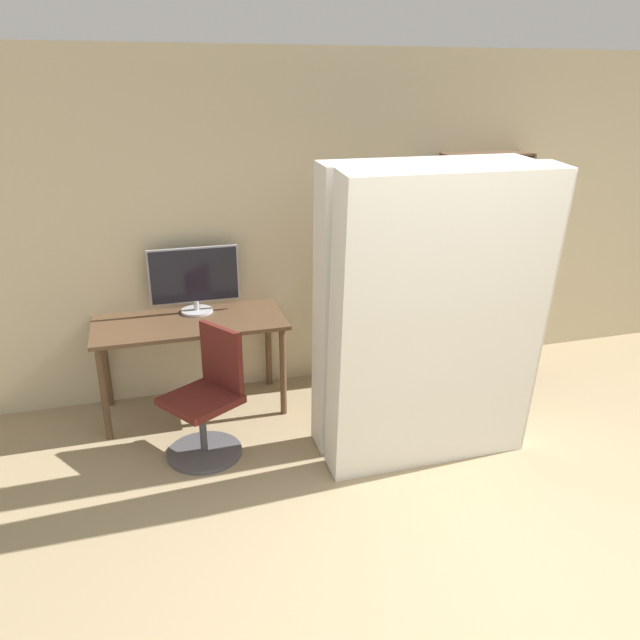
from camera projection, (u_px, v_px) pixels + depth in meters
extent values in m
plane|color=#9E8966|center=(555.00, 629.00, 2.97)|extent=(16.00, 16.00, 0.00)
cube|color=#C6B793|center=(352.00, 222.00, 5.20)|extent=(8.00, 0.06, 2.70)
cube|color=brown|center=(190.00, 323.00, 4.72)|extent=(1.43, 0.66, 0.03)
cylinder|color=brown|center=(104.00, 394.00, 4.44)|extent=(0.05, 0.05, 0.72)
cylinder|color=brown|center=(283.00, 372.00, 4.79)|extent=(0.05, 0.05, 0.72)
cylinder|color=brown|center=(106.00, 364.00, 4.92)|extent=(0.05, 0.05, 0.72)
cylinder|color=brown|center=(268.00, 345.00, 5.27)|extent=(0.05, 0.05, 0.72)
cylinder|color=#B7B7BC|center=(197.00, 311.00, 4.90)|extent=(0.25, 0.25, 0.02)
cylinder|color=#B7B7BC|center=(196.00, 305.00, 4.88)|extent=(0.04, 0.04, 0.08)
cube|color=#B7B7BC|center=(194.00, 275.00, 4.80)|extent=(0.69, 0.02, 0.43)
cube|color=black|center=(194.00, 275.00, 4.79)|extent=(0.66, 0.03, 0.41)
cylinder|color=#4C4C51|center=(205.00, 452.00, 4.36)|extent=(0.52, 0.52, 0.03)
cylinder|color=#4C4C51|center=(203.00, 427.00, 4.29)|extent=(0.05, 0.05, 0.37)
cube|color=#591E19|center=(201.00, 400.00, 4.22)|extent=(0.61, 0.61, 0.05)
cube|color=#591E19|center=(221.00, 357.00, 4.27)|extent=(0.24, 0.36, 0.45)
cube|color=brown|center=(440.00, 267.00, 5.39)|extent=(0.02, 0.27, 1.89)
cube|color=brown|center=(514.00, 260.00, 5.59)|extent=(0.02, 0.27, 1.89)
cube|color=brown|center=(471.00, 260.00, 5.60)|extent=(0.75, 0.02, 1.89)
cube|color=brown|center=(469.00, 360.00, 5.82)|extent=(0.71, 0.24, 0.02)
cube|color=brown|center=(472.00, 329.00, 5.71)|extent=(0.71, 0.24, 0.02)
cube|color=brown|center=(475.00, 297.00, 5.60)|extent=(0.71, 0.24, 0.02)
cube|color=brown|center=(478.00, 264.00, 5.49)|extent=(0.71, 0.24, 0.02)
cube|color=brown|center=(481.00, 229.00, 5.38)|extent=(0.71, 0.24, 0.02)
cube|color=brown|center=(484.00, 192.00, 5.27)|extent=(0.71, 0.24, 0.02)
cube|color=brown|center=(488.00, 154.00, 5.16)|extent=(0.71, 0.24, 0.02)
cube|color=silver|center=(437.00, 350.00, 5.70)|extent=(0.03, 0.16, 0.26)
cube|color=#1E4C9E|center=(440.00, 351.00, 5.72)|extent=(0.02, 0.17, 0.22)
cube|color=teal|center=(445.00, 352.00, 5.71)|extent=(0.03, 0.20, 0.23)
cube|color=orange|center=(450.00, 353.00, 5.70)|extent=(0.03, 0.16, 0.20)
cube|color=teal|center=(451.00, 349.00, 5.75)|extent=(0.02, 0.15, 0.25)
cube|color=#7A2D84|center=(455.00, 351.00, 5.73)|extent=(0.02, 0.14, 0.23)
cube|color=gold|center=(458.00, 349.00, 5.75)|extent=(0.03, 0.16, 0.23)
cube|color=red|center=(464.00, 350.00, 5.72)|extent=(0.03, 0.16, 0.24)
cube|color=#1E4C9E|center=(440.00, 323.00, 5.59)|extent=(0.03, 0.20, 0.18)
cube|color=gold|center=(443.00, 320.00, 5.60)|extent=(0.04, 0.20, 0.22)
cube|color=brown|center=(450.00, 319.00, 5.57)|extent=(0.03, 0.17, 0.26)
cube|color=#232328|center=(450.00, 319.00, 5.63)|extent=(0.02, 0.14, 0.22)
cube|color=orange|center=(454.00, 316.00, 5.64)|extent=(0.04, 0.14, 0.26)
cube|color=#7A2D84|center=(459.00, 317.00, 5.65)|extent=(0.04, 0.15, 0.24)
cube|color=#7A2D84|center=(464.00, 316.00, 5.64)|extent=(0.03, 0.13, 0.27)
cube|color=#287A38|center=(441.00, 285.00, 5.49)|extent=(0.03, 0.15, 0.26)
cube|color=#232328|center=(448.00, 287.00, 5.46)|extent=(0.03, 0.15, 0.23)
cube|color=silver|center=(453.00, 287.00, 5.46)|extent=(0.04, 0.15, 0.24)
cube|color=#1E4C9E|center=(455.00, 285.00, 5.51)|extent=(0.02, 0.17, 0.25)
cube|color=red|center=(445.00, 255.00, 5.36)|extent=(0.03, 0.20, 0.19)
cube|color=#232328|center=(447.00, 251.00, 5.40)|extent=(0.04, 0.16, 0.24)
cube|color=#232328|center=(454.00, 252.00, 5.36)|extent=(0.02, 0.18, 0.24)
cube|color=#1E4C9E|center=(456.00, 249.00, 5.41)|extent=(0.03, 0.16, 0.27)
cube|color=gold|center=(462.00, 250.00, 5.39)|extent=(0.03, 0.20, 0.25)
cube|color=#1E4C9E|center=(468.00, 253.00, 5.37)|extent=(0.04, 0.13, 0.22)
cube|color=brown|center=(470.00, 252.00, 5.42)|extent=(0.03, 0.18, 0.21)
cube|color=orange|center=(474.00, 252.00, 5.44)|extent=(0.04, 0.18, 0.20)
cube|color=#7A2D84|center=(445.00, 217.00, 5.29)|extent=(0.02, 0.15, 0.20)
cube|color=#287A38|center=(452.00, 216.00, 5.22)|extent=(0.02, 0.16, 0.26)
cube|color=#7A2D84|center=(452.00, 215.00, 5.29)|extent=(0.03, 0.16, 0.24)
cube|color=brown|center=(458.00, 215.00, 5.28)|extent=(0.04, 0.16, 0.25)
cube|color=red|center=(463.00, 214.00, 5.26)|extent=(0.02, 0.20, 0.27)
cube|color=orange|center=(450.00, 180.00, 5.14)|extent=(0.03, 0.15, 0.22)
cube|color=#232328|center=(454.00, 179.00, 5.16)|extent=(0.03, 0.16, 0.22)
cube|color=#7A2D84|center=(458.00, 178.00, 5.18)|extent=(0.04, 0.18, 0.24)
cube|color=#1E4C9E|center=(465.00, 176.00, 5.15)|extent=(0.02, 0.14, 0.27)
cube|color=red|center=(468.00, 176.00, 5.16)|extent=(0.02, 0.17, 0.27)
cube|color=silver|center=(440.00, 326.00, 3.93)|extent=(1.39, 0.43, 2.00)
cube|color=beige|center=(535.00, 315.00, 4.11)|extent=(0.01, 0.43, 1.96)
cube|color=silver|center=(415.00, 308.00, 4.25)|extent=(1.39, 0.36, 2.00)
cube|color=beige|center=(504.00, 298.00, 4.44)|extent=(0.01, 0.37, 1.96)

